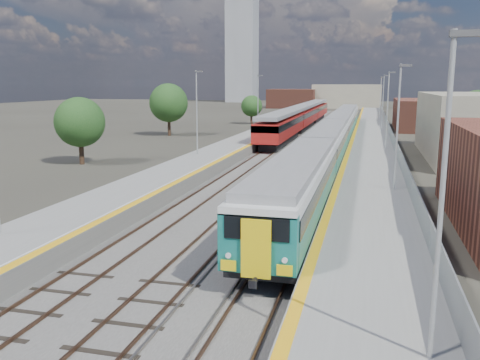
% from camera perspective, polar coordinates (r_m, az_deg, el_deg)
% --- Properties ---
extents(ground, '(320.00, 320.00, 0.00)m').
position_cam_1_polar(ground, '(60.41, 9.47, 3.64)').
color(ground, '#47443A').
rests_on(ground, ground).
extents(ballast_bed, '(10.50, 155.00, 0.06)m').
position_cam_1_polar(ballast_bed, '(63.10, 7.63, 4.02)').
color(ballast_bed, '#565451').
rests_on(ballast_bed, ground).
extents(tracks, '(8.96, 160.00, 0.17)m').
position_cam_1_polar(tracks, '(64.68, 8.34, 4.23)').
color(tracks, '#4C3323').
rests_on(tracks, ground).
extents(platform_right, '(4.70, 155.00, 8.52)m').
position_cam_1_polar(platform_right, '(62.62, 14.52, 4.18)').
color(platform_right, slate).
rests_on(platform_right, ground).
extents(platform_left, '(4.30, 155.00, 8.52)m').
position_cam_1_polar(platform_left, '(64.17, 1.58, 4.66)').
color(platform_left, slate).
rests_on(platform_left, ground).
extents(buildings, '(72.00, 185.50, 40.00)m').
position_cam_1_polar(buildings, '(150.17, 5.55, 12.03)').
color(buildings, brown).
rests_on(buildings, ground).
extents(green_train, '(2.78, 77.55, 3.06)m').
position_cam_1_polar(green_train, '(54.96, 10.64, 5.16)').
color(green_train, black).
rests_on(green_train, ground).
extents(red_train, '(2.99, 60.67, 3.78)m').
position_cam_1_polar(red_train, '(82.64, 7.03, 7.16)').
color(red_train, black).
rests_on(red_train, ground).
extents(tree_a, '(4.56, 4.56, 6.18)m').
position_cam_1_polar(tree_a, '(48.91, -17.55, 6.20)').
color(tree_a, '#382619').
rests_on(tree_a, ground).
extents(tree_b, '(5.45, 5.45, 7.39)m').
position_cam_1_polar(tree_b, '(73.39, -8.02, 8.57)').
color(tree_b, '#382619').
rests_on(tree_b, ground).
extents(tree_c, '(3.86, 3.86, 5.23)m').
position_cam_1_polar(tree_c, '(93.78, 1.32, 8.30)').
color(tree_c, '#382619').
rests_on(tree_c, ground).
extents(tree_d, '(4.79, 4.79, 6.50)m').
position_cam_1_polar(tree_d, '(77.54, 25.00, 7.37)').
color(tree_d, '#382619').
rests_on(tree_d, ground).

